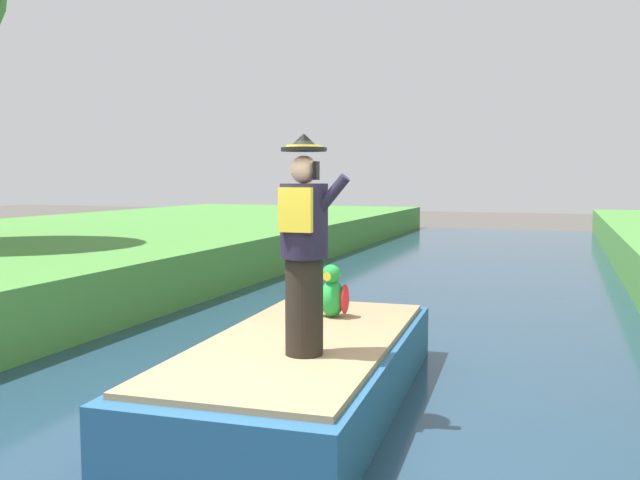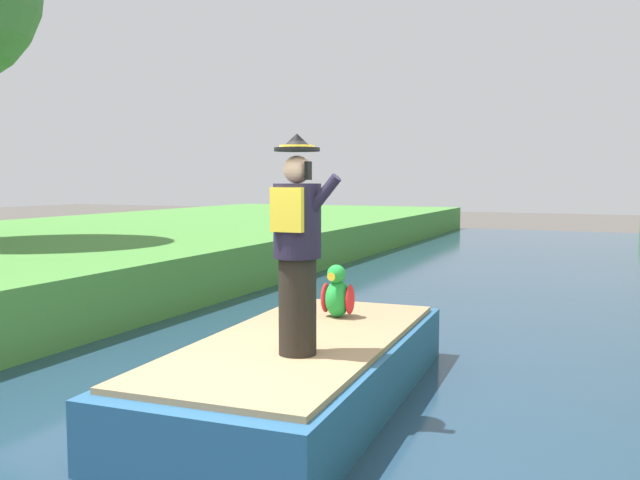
% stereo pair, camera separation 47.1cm
% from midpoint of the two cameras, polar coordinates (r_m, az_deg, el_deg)
% --- Properties ---
extents(ground_plane, '(80.00, 80.00, 0.00)m').
position_cam_midpoint_polar(ground_plane, '(5.52, -4.76, -18.17)').
color(ground_plane, '#4C4742').
extents(canal_water, '(6.87, 48.00, 0.10)m').
position_cam_midpoint_polar(canal_water, '(5.50, -4.77, -17.69)').
color(canal_water, '#1E384C').
rests_on(canal_water, ground).
extents(boat, '(2.03, 4.29, 0.61)m').
position_cam_midpoint_polar(boat, '(6.42, 0.54, -10.96)').
color(boat, '#23517A').
rests_on(boat, canal_water).
extents(person_pirate, '(0.61, 0.42, 1.85)m').
position_cam_midpoint_polar(person_pirate, '(5.59, 0.48, -0.47)').
color(person_pirate, black).
rests_on(person_pirate, boat).
extents(parrot_plush, '(0.36, 0.35, 0.57)m').
position_cam_midpoint_polar(parrot_plush, '(7.21, 3.37, -4.64)').
color(parrot_plush, green).
rests_on(parrot_plush, boat).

